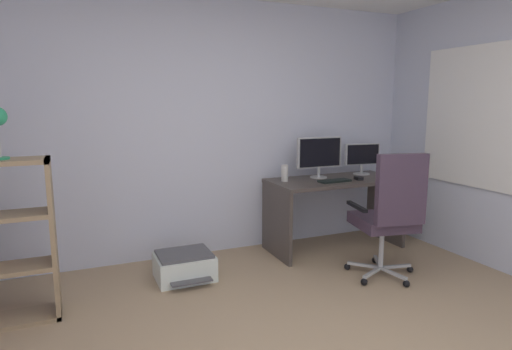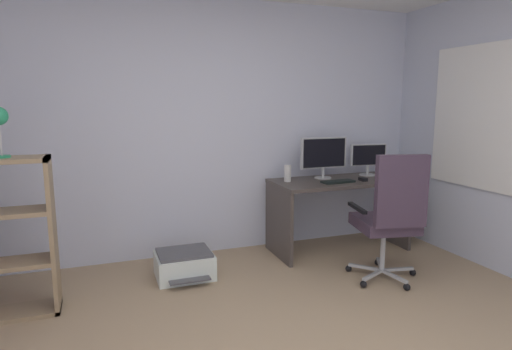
{
  "view_description": "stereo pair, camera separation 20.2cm",
  "coord_description": "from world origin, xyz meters",
  "px_view_note": "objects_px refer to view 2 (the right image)",
  "views": [
    {
      "loc": [
        -1.15,
        -1.76,
        1.55
      ],
      "look_at": [
        0.35,
        1.73,
        0.91
      ],
      "focal_mm": 30.25,
      "sensor_mm": 36.0,
      "label": 1
    },
    {
      "loc": [
        -0.96,
        -1.83,
        1.55
      ],
      "look_at": [
        0.35,
        1.73,
        0.91
      ],
      "focal_mm": 30.25,
      "sensor_mm": 36.0,
      "label": 2
    }
  ],
  "objects_px": {
    "monitor_main": "(324,154)",
    "office_chair": "(390,214)",
    "computer_mouse": "(363,179)",
    "printer": "(184,264)",
    "desktop_speaker": "(288,173)",
    "monitor_secondary": "(368,157)",
    "desk": "(339,199)",
    "keyboard": "(338,182)"
  },
  "relations": [
    {
      "from": "monitor_secondary",
      "to": "computer_mouse",
      "type": "relative_size",
      "value": 4.15
    },
    {
      "from": "monitor_secondary",
      "to": "computer_mouse",
      "type": "xyz_separation_m",
      "value": [
        -0.24,
        -0.27,
        -0.19
      ]
    },
    {
      "from": "keyboard",
      "to": "desktop_speaker",
      "type": "bearing_deg",
      "value": 150.34
    },
    {
      "from": "computer_mouse",
      "to": "desktop_speaker",
      "type": "bearing_deg",
      "value": 169.21
    },
    {
      "from": "monitor_main",
      "to": "office_chair",
      "type": "relative_size",
      "value": 0.46
    },
    {
      "from": "monitor_main",
      "to": "monitor_secondary",
      "type": "relative_size",
      "value": 1.26
    },
    {
      "from": "monitor_secondary",
      "to": "computer_mouse",
      "type": "height_order",
      "value": "monitor_secondary"
    },
    {
      "from": "monitor_secondary",
      "to": "office_chair",
      "type": "relative_size",
      "value": 0.36
    },
    {
      "from": "monitor_main",
      "to": "desktop_speaker",
      "type": "distance_m",
      "value": 0.47
    },
    {
      "from": "monitor_main",
      "to": "monitor_secondary",
      "type": "height_order",
      "value": "monitor_main"
    },
    {
      "from": "computer_mouse",
      "to": "office_chair",
      "type": "xyz_separation_m",
      "value": [
        -0.24,
        -0.78,
        -0.16
      ]
    },
    {
      "from": "monitor_main",
      "to": "office_chair",
      "type": "xyz_separation_m",
      "value": [
        0.07,
        -1.05,
        -0.4
      ]
    },
    {
      "from": "monitor_secondary",
      "to": "printer",
      "type": "xyz_separation_m",
      "value": [
        -2.12,
        -0.32,
        -0.84
      ]
    },
    {
      "from": "monitor_secondary",
      "to": "desktop_speaker",
      "type": "bearing_deg",
      "value": -177.25
    },
    {
      "from": "keyboard",
      "to": "monitor_secondary",
      "type": "bearing_deg",
      "value": 23.38
    },
    {
      "from": "desktop_speaker",
      "to": "keyboard",
      "type": "bearing_deg",
      "value": -26.15
    },
    {
      "from": "desktop_speaker",
      "to": "printer",
      "type": "height_order",
      "value": "desktop_speaker"
    },
    {
      "from": "desk",
      "to": "desktop_speaker",
      "type": "bearing_deg",
      "value": 171.02
    },
    {
      "from": "monitor_main",
      "to": "keyboard",
      "type": "height_order",
      "value": "monitor_main"
    },
    {
      "from": "monitor_secondary",
      "to": "desktop_speaker",
      "type": "xyz_separation_m",
      "value": [
        -0.99,
        -0.05,
        -0.12
      ]
    },
    {
      "from": "monitor_main",
      "to": "office_chair",
      "type": "bearing_deg",
      "value": -86.19
    },
    {
      "from": "desk",
      "to": "desktop_speaker",
      "type": "xyz_separation_m",
      "value": [
        -0.56,
        0.09,
        0.29
      ]
    },
    {
      "from": "printer",
      "to": "office_chair",
      "type": "bearing_deg",
      "value": -24.25
    },
    {
      "from": "printer",
      "to": "computer_mouse",
      "type": "bearing_deg",
      "value": 1.34
    },
    {
      "from": "desk",
      "to": "office_chair",
      "type": "height_order",
      "value": "office_chair"
    },
    {
      "from": "monitor_secondary",
      "to": "printer",
      "type": "distance_m",
      "value": 2.3
    },
    {
      "from": "desktop_speaker",
      "to": "printer",
      "type": "relative_size",
      "value": 0.34
    },
    {
      "from": "desk",
      "to": "monitor_main",
      "type": "distance_m",
      "value": 0.5
    },
    {
      "from": "desk",
      "to": "office_chair",
      "type": "xyz_separation_m",
      "value": [
        -0.05,
        -0.92,
        0.07
      ]
    },
    {
      "from": "desk",
      "to": "printer",
      "type": "relative_size",
      "value": 2.83
    },
    {
      "from": "keyboard",
      "to": "printer",
      "type": "distance_m",
      "value": 1.71
    },
    {
      "from": "monitor_secondary",
      "to": "keyboard",
      "type": "xyz_separation_m",
      "value": [
        -0.54,
        -0.27,
        -0.2
      ]
    },
    {
      "from": "monitor_secondary",
      "to": "printer",
      "type": "height_order",
      "value": "monitor_secondary"
    },
    {
      "from": "keyboard",
      "to": "office_chair",
      "type": "height_order",
      "value": "office_chair"
    },
    {
      "from": "keyboard",
      "to": "computer_mouse",
      "type": "relative_size",
      "value": 3.4
    },
    {
      "from": "computer_mouse",
      "to": "printer",
      "type": "height_order",
      "value": "computer_mouse"
    },
    {
      "from": "keyboard",
      "to": "printer",
      "type": "bearing_deg",
      "value": 178.17
    },
    {
      "from": "desk",
      "to": "keyboard",
      "type": "relative_size",
      "value": 4.15
    },
    {
      "from": "computer_mouse",
      "to": "desktop_speaker",
      "type": "xyz_separation_m",
      "value": [
        -0.75,
        0.23,
        0.07
      ]
    },
    {
      "from": "monitor_secondary",
      "to": "desktop_speaker",
      "type": "relative_size",
      "value": 2.44
    },
    {
      "from": "desk",
      "to": "keyboard",
      "type": "bearing_deg",
      "value": -126.12
    },
    {
      "from": "office_chair",
      "to": "printer",
      "type": "bearing_deg",
      "value": 155.75
    }
  ]
}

